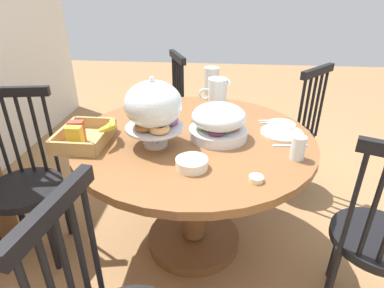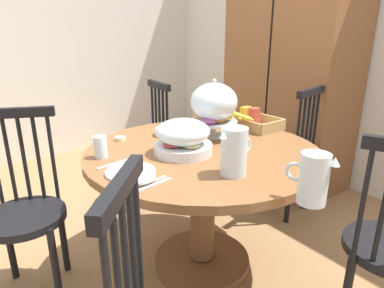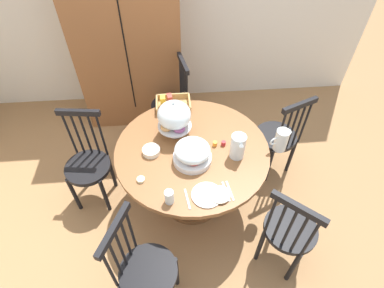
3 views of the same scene
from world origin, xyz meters
name	(u,v)px [view 3 (image 3 of 3)]	position (x,y,z in m)	size (l,w,h in m)	color
ground_plane	(180,207)	(0.00, 0.00, 0.00)	(10.00, 10.00, 0.00)	#997047
wooden_armoire	(128,39)	(-0.44, 1.50, 0.98)	(1.18, 0.60, 1.96)	brown
dining_table	(192,164)	(0.13, 0.08, 0.54)	(1.25, 1.25, 0.74)	brown
windsor_chair_near_window	(172,106)	(-0.01, 0.99, 0.45)	(0.41, 0.41, 0.97)	black
windsor_chair_by_cabinet	(89,165)	(-0.79, 0.22, 0.45)	(0.40, 0.40, 0.97)	black
windsor_chair_facing_door	(145,271)	(-0.26, -0.76, 0.45)	(0.44, 0.44, 0.97)	black
windsor_chair_far_side	(289,231)	(0.80, -0.56, 0.45)	(0.47, 0.47, 0.97)	black
windsor_chair_host_seat	(277,138)	(0.99, 0.41, 0.45)	(0.44, 0.44, 0.97)	black
pastry_stand_with_dome	(174,116)	(0.00, 0.26, 0.94)	(0.28, 0.28, 0.34)	silver
fruit_platter_covered	(192,153)	(0.12, -0.05, 0.83)	(0.30, 0.30, 0.18)	silver
orange_juice_pitcher	(238,147)	(0.47, -0.03, 0.84)	(0.12, 0.20, 0.21)	silver
milk_pitcher	(281,141)	(0.83, 0.02, 0.83)	(0.18, 0.10, 0.19)	silver
cereal_basket	(172,105)	(-0.01, 0.60, 0.78)	(0.32, 0.30, 0.12)	tan
china_plate_large	(207,195)	(0.19, -0.38, 0.75)	(0.22, 0.22, 0.01)	white
china_plate_small	(220,194)	(0.28, -0.39, 0.76)	(0.15, 0.15, 0.01)	white
cereal_bowl	(151,151)	(-0.20, 0.06, 0.76)	(0.14, 0.14, 0.04)	white
drinking_glass	(169,197)	(-0.07, -0.41, 0.80)	(0.06, 0.06, 0.11)	silver
butter_dish	(141,180)	(-0.27, -0.21, 0.75)	(0.06, 0.06, 0.02)	beige
jam_jar_strawberry	(223,143)	(0.39, 0.09, 0.76)	(0.04, 0.04, 0.04)	#B7282D
jam_jar_apricot	(215,144)	(0.32, 0.09, 0.76)	(0.04, 0.04, 0.04)	orange
table_knife	(226,191)	(0.33, -0.36, 0.74)	(0.17, 0.01, 0.01)	silver
dinner_fork	(230,191)	(0.36, -0.36, 0.74)	(0.17, 0.01, 0.01)	silver
soup_spoon	(187,199)	(0.05, -0.40, 0.74)	(0.17, 0.01, 0.01)	silver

